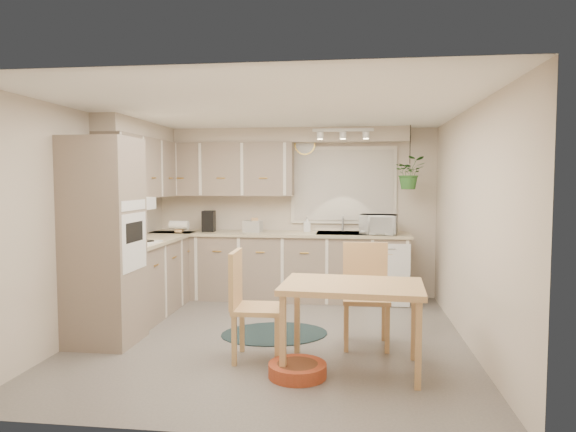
{
  "coord_description": "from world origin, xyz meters",
  "views": [
    {
      "loc": [
        0.83,
        -5.28,
        1.67
      ],
      "look_at": [
        0.1,
        0.55,
        1.26
      ],
      "focal_mm": 32.0,
      "sensor_mm": 36.0,
      "label": 1
    }
  ],
  "objects_px": {
    "chair_left": "(259,305)",
    "microwave": "(378,222)",
    "chair_back": "(366,296)",
    "braided_rug": "(275,334)",
    "pet_bed": "(297,370)",
    "dining_table": "(352,326)"
  },
  "relations": [
    {
      "from": "chair_left",
      "to": "microwave",
      "type": "relative_size",
      "value": 2.09
    },
    {
      "from": "chair_back",
      "to": "braided_rug",
      "type": "bearing_deg",
      "value": -17.61
    },
    {
      "from": "pet_bed",
      "to": "chair_left",
      "type": "bearing_deg",
      "value": 136.07
    },
    {
      "from": "pet_bed",
      "to": "microwave",
      "type": "height_order",
      "value": "microwave"
    },
    {
      "from": "pet_bed",
      "to": "dining_table",
      "type": "bearing_deg",
      "value": 27.16
    },
    {
      "from": "chair_left",
      "to": "microwave",
      "type": "bearing_deg",
      "value": 151.04
    },
    {
      "from": "chair_left",
      "to": "chair_back",
      "type": "height_order",
      "value": "chair_back"
    },
    {
      "from": "chair_left",
      "to": "chair_back",
      "type": "bearing_deg",
      "value": 114.96
    },
    {
      "from": "microwave",
      "to": "chair_back",
      "type": "bearing_deg",
      "value": -88.02
    },
    {
      "from": "dining_table",
      "to": "chair_left",
      "type": "height_order",
      "value": "chair_left"
    },
    {
      "from": "dining_table",
      "to": "chair_back",
      "type": "bearing_deg",
      "value": 78.08
    },
    {
      "from": "pet_bed",
      "to": "microwave",
      "type": "distance_m",
      "value": 3.04
    },
    {
      "from": "chair_left",
      "to": "braided_rug",
      "type": "distance_m",
      "value": 0.93
    },
    {
      "from": "dining_table",
      "to": "microwave",
      "type": "xyz_separation_m",
      "value": [
        0.35,
        2.51,
        0.72
      ]
    },
    {
      "from": "braided_rug",
      "to": "microwave",
      "type": "relative_size",
      "value": 2.39
    },
    {
      "from": "dining_table",
      "to": "braided_rug",
      "type": "xyz_separation_m",
      "value": [
        -0.83,
        0.94,
        -0.38
      ]
    },
    {
      "from": "dining_table",
      "to": "microwave",
      "type": "relative_size",
      "value": 2.51
    },
    {
      "from": "braided_rug",
      "to": "dining_table",
      "type": "bearing_deg",
      "value": -48.47
    },
    {
      "from": "dining_table",
      "to": "braided_rug",
      "type": "distance_m",
      "value": 1.31
    },
    {
      "from": "braided_rug",
      "to": "pet_bed",
      "type": "relative_size",
      "value": 2.33
    },
    {
      "from": "chair_left",
      "to": "braided_rug",
      "type": "xyz_separation_m",
      "value": [
        0.03,
        0.79,
        -0.5
      ]
    },
    {
      "from": "chair_left",
      "to": "chair_back",
      "type": "xyz_separation_m",
      "value": [
        1.0,
        0.5,
        0.0
      ]
    }
  ]
}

